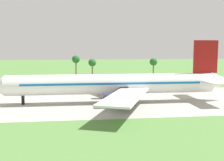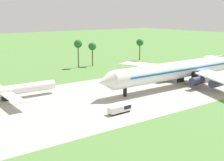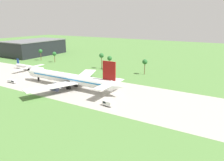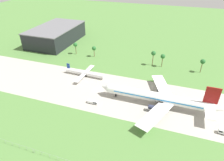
{
  "view_description": "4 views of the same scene",
  "coord_description": "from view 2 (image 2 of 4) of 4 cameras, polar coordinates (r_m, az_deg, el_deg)",
  "views": [
    {
      "loc": [
        27.85,
        -81.56,
        15.54
      ],
      "look_at": [
        37.74,
        -2.94,
        6.35
      ],
      "focal_mm": 45.0,
      "sensor_mm": 36.0,
      "label": 1
    },
    {
      "loc": [
        -42.69,
        -70.8,
        23.89
      ],
      "look_at": [
        8.28,
        -2.94,
        5.35
      ],
      "focal_mm": 50.0,
      "sensor_mm": 36.0,
      "label": 2
    },
    {
      "loc": [
        121.16,
        -93.08,
        37.91
      ],
      "look_at": [
        67.2,
        -2.94,
        8.18
      ],
      "focal_mm": 35.0,
      "sensor_mm": 36.0,
      "label": 3
    },
    {
      "loc": [
        43.81,
        -99.46,
        73.49
      ],
      "look_at": [
        7.74,
        5.0,
        6.0
      ],
      "focal_mm": 32.0,
      "sensor_mm": 36.0,
      "label": 4
    }
  ],
  "objects": [
    {
      "name": "regional_aircraft",
      "position": [
        91.23,
        -19.15,
        -1.89
      ],
      "size": [
        29.73,
        26.77,
        7.83
      ],
      "color": "white",
      "rests_on": "ground_plane"
    },
    {
      "name": "jet_airliner",
      "position": [
        108.11,
        13.31,
        2.08
      ],
      "size": [
        70.53,
        56.42,
        17.81
      ],
      "color": "white",
      "rests_on": "ground_plane"
    },
    {
      "name": "taxiway_strip",
      "position": [
        86.05,
        -5.6,
        -3.85
      ],
      "size": [
        320.0,
        44.0,
        0.02
      ],
      "color": "#A8A399",
      "rests_on": "ground_plane"
    },
    {
      "name": "baggage_tug",
      "position": [
        75.99,
        1.53,
        -5.18
      ],
      "size": [
        6.31,
        2.25,
        1.9
      ],
      "color": "black",
      "rests_on": "ground_plane"
    },
    {
      "name": "palm_tree_row",
      "position": [
        131.34,
        -11.89,
        5.45
      ],
      "size": [
        108.62,
        3.6,
        12.28
      ],
      "color": "brown",
      "rests_on": "ground_plane"
    },
    {
      "name": "ground_plane",
      "position": [
        86.06,
        -5.6,
        -3.86
      ],
      "size": [
        600.0,
        600.0,
        0.0
      ],
      "primitive_type": "plane",
      "color": "#517F3D"
    }
  ]
}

